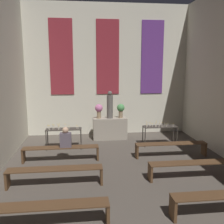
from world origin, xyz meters
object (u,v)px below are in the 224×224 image
Objects in this scene: pew_back_left at (61,150)px; person_seated at (66,138)px; pew_third_right at (193,166)px; statue at (110,106)px; flower_vase_right at (121,109)px; pew_second_left at (45,211)px; altar at (110,128)px; flower_vase_left at (99,109)px; candle_rack_right at (160,129)px; pew_back_right at (171,146)px; candle_rack_left at (64,131)px; pew_third_left at (55,173)px.

person_seated is at bearing 0.00° from pew_back_left.
statue is at bearing 114.26° from pew_third_right.
pew_second_left is at bearing -111.60° from flower_vase_right.
person_seated is at bearing 153.89° from pew_third_right.
flower_vase_left is at bearing -180.00° from altar.
candle_rack_right is 0.54× the size of pew_back_right.
flower_vase_right is 0.90× the size of person_seated.
statue reaches higher than candle_rack_right.
pew_back_left is 0.44m from person_seated.
pew_third_right is at bearing -90.00° from pew_back_right.
pew_third_right and pew_back_right have the same top height.
candle_rack_left is at bearing -149.25° from altar.
candle_rack_left is (-1.39, -1.10, -0.61)m from flower_vase_left.
pew_third_left is at bearing -140.83° from candle_rack_right.
flower_vase_right is at bearing 45.74° from pew_back_left.
pew_second_left is (-1.85, -5.84, -1.08)m from statue.
flower_vase_left and flower_vase_right have the same top height.
flower_vase_left reaches higher than pew_back_left.
candle_rack_left reaches higher than pew_third_right.
pew_third_right is at bearing 0.00° from pew_third_left.
candle_rack_left is at bearing -141.62° from flower_vase_left.
flower_vase_left is 2.62m from candle_rack_right.
pew_third_left is 1.73m from pew_back_left.
pew_second_left and pew_third_right have the same top height.
statue is 1.92× the size of flower_vase_right.
pew_third_right is at bearing -39.04° from candle_rack_left.
pew_second_left is at bearing -136.87° from pew_back_right.
altar reaches higher than pew_back_right.
pew_second_left is (-1.39, -5.84, -0.92)m from flower_vase_left.
candle_rack_right is (2.30, -1.10, -0.61)m from flower_vase_left.
person_seated is at bearing 84.58° from pew_third_left.
candle_rack_right reaches higher than pew_third_right.
flower_vase_right is 0.24× the size of pew_back_right.
pew_second_left and pew_third_left have the same top height.
candle_rack_left is (-2.32, -1.10, -0.61)m from flower_vase_right.
flower_vase_left is (-0.46, -0.00, 0.83)m from altar.
pew_third_left is 1.00× the size of pew_back_right.
pew_back_left is 3.68× the size of person_seated.
candle_rack_left is at bearing 97.49° from person_seated.
candle_rack_left is at bearing 140.96° from pew_third_right.
pew_back_right is at bearing -52.04° from altar.
candle_rack_right is 3.91m from pew_back_left.
pew_back_left is at bearing -127.96° from altar.
flower_vase_right is at bearing 25.47° from candle_rack_left.
person_seated is at bearing -125.41° from altar.
pew_back_left is 3.70m from pew_back_right.
candle_rack_right is 1.98× the size of person_seated.
pew_third_right is 1.73m from pew_back_right.
altar is 0.58× the size of pew_second_left.
pew_back_left is (0.00, -1.27, -0.31)m from candle_rack_left.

